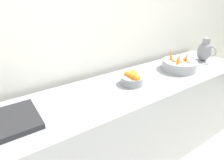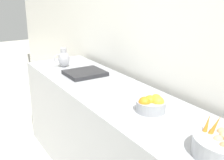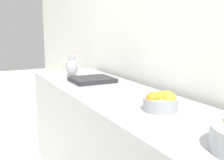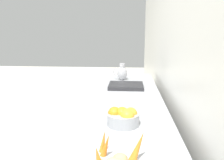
% 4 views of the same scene
% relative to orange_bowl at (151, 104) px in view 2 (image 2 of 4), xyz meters
% --- Properties ---
extents(prep_counter, '(0.63, 2.97, 0.88)m').
position_rel_orange_bowl_xyz_m(prep_counter, '(0.01, -0.20, -0.49)').
color(prep_counter, '#9EA0A5').
rests_on(prep_counter, ground_plane).
extents(orange_bowl, '(0.19, 0.19, 0.11)m').
position_rel_orange_bowl_xyz_m(orange_bowl, '(0.00, 0.00, 0.00)').
color(orange_bowl, gray).
rests_on(orange_bowl, prep_counter).
extents(metal_pitcher_short, '(0.16, 0.11, 0.19)m').
position_rel_orange_bowl_xyz_m(metal_pitcher_short, '(0.05, -1.32, 0.04)').
color(metal_pitcher_short, '#939399').
rests_on(metal_pitcher_short, prep_counter).
extents(counter_sink_basin, '(0.34, 0.30, 0.04)m').
position_rel_orange_bowl_xyz_m(counter_sink_basin, '(-0.00, -0.95, -0.03)').
color(counter_sink_basin, '#232326').
rests_on(counter_sink_basin, prep_counter).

